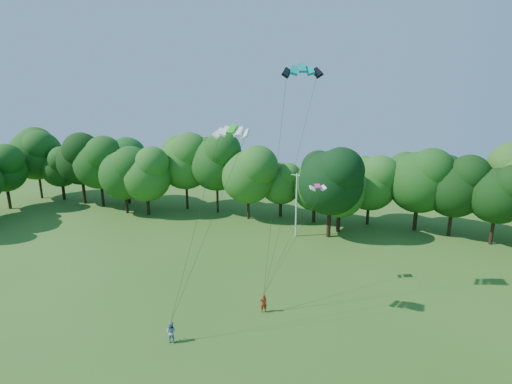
# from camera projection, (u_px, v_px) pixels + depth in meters

# --- Properties ---
(utility_pole) EXTENTS (1.65, 0.60, 8.52)m
(utility_pole) POSITION_uv_depth(u_px,v_px,m) (296.00, 205.00, 52.22)
(utility_pole) COLOR silver
(utility_pole) RESTS_ON ground
(kite_flyer_left) EXTENTS (0.75, 0.68, 1.72)m
(kite_flyer_left) POSITION_uv_depth(u_px,v_px,m) (264.00, 303.00, 34.90)
(kite_flyer_left) COLOR #AA2B15
(kite_flyer_left) RESTS_ON ground
(kite_flyer_right) EXTENTS (0.89, 0.72, 1.73)m
(kite_flyer_right) POSITION_uv_depth(u_px,v_px,m) (171.00, 332.00, 30.76)
(kite_flyer_right) COLOR #8AA0C0
(kite_flyer_right) RESTS_ON ground
(kite_teal) EXTENTS (3.37, 2.14, 0.83)m
(kite_teal) POSITION_uv_depth(u_px,v_px,m) (302.00, 68.00, 32.65)
(kite_teal) COLOR #049091
(kite_teal) RESTS_ON ground
(kite_green) EXTENTS (2.72, 1.27, 0.65)m
(kite_green) POSITION_uv_depth(u_px,v_px,m) (232.00, 129.00, 29.92)
(kite_green) COLOR green
(kite_green) RESTS_ON ground
(kite_pink) EXTENTS (1.74, 1.35, 0.32)m
(kite_pink) POSITION_uv_depth(u_px,v_px,m) (318.00, 186.00, 38.03)
(kite_pink) COLOR #C9377B
(kite_pink) RESTS_ON ground
(tree_back_west) EXTENTS (8.81, 8.81, 12.81)m
(tree_back_west) POSITION_uv_depth(u_px,v_px,m) (126.00, 157.00, 66.75)
(tree_back_west) COLOR black
(tree_back_west) RESTS_ON ground
(tree_back_center) EXTENTS (9.14, 9.14, 13.29)m
(tree_back_center) POSITION_uv_depth(u_px,v_px,m) (331.00, 176.00, 51.02)
(tree_back_center) COLOR black
(tree_back_center) RESTS_ON ground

